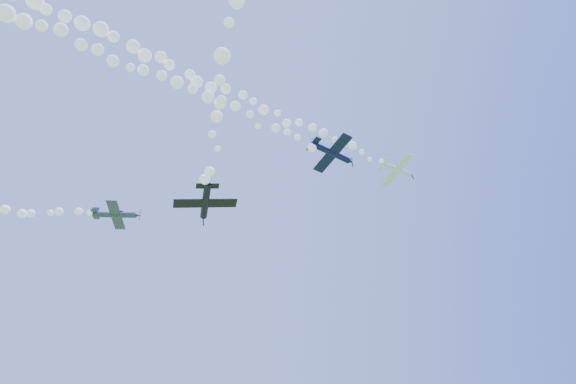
{
  "coord_description": "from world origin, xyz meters",
  "views": [
    {
      "loc": [
        -7.5,
        -53.52,
        2.0
      ],
      "look_at": [
        0.09,
        -5.62,
        45.66
      ],
      "focal_mm": 30.0,
      "sensor_mm": 36.0,
      "label": 1
    }
  ],
  "objects": [
    {
      "name": "plane_white",
      "position": [
        18.18,
        -2.45,
        55.87
      ],
      "size": [
        6.6,
        6.96,
        1.97
      ],
      "rotation": [
        -0.17,
        -0.08,
        0.38
      ],
      "color": "white"
    },
    {
      "name": "plane_grey",
      "position": [
        -23.79,
        3.96,
        46.36
      ],
      "size": [
        7.22,
        7.48,
        1.91
      ],
      "rotation": [
        0.09,
        -0.06,
        -0.05
      ],
      "color": "#323A4A"
    },
    {
      "name": "smoke_trail_navy",
      "position": [
        -31.83,
        -21.98,
        52.5
      ],
      "size": [
        72.19,
        29.62,
        2.95
      ],
      "primitive_type": null,
      "color": "white"
    },
    {
      "name": "plane_black",
      "position": [
        -10.11,
        -14.14,
        35.19
      ],
      "size": [
        6.63,
        6.45,
        1.82
      ],
      "rotation": [
        -0.19,
        -0.03,
        1.63
      ],
      "color": "black"
    },
    {
      "name": "plane_navy",
      "position": [
        6.28,
        -7.24,
        52.7
      ],
      "size": [
        7.48,
        7.92,
        2.54
      ],
      "rotation": [
        -0.05,
        0.03,
        0.37
      ],
      "color": "black"
    },
    {
      "name": "smoke_trail_white",
      "position": [
        -16.69,
        -16.25,
        55.54
      ],
      "size": [
        66.2,
        27.69,
        2.86
      ],
      "primitive_type": null,
      "color": "white"
    }
  ]
}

